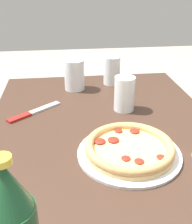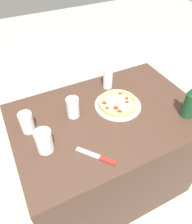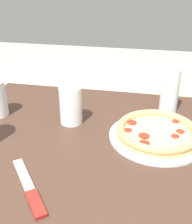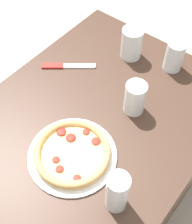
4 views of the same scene
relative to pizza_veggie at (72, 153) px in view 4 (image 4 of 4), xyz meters
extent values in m
plane|color=#A89E8E|center=(0.09, 0.04, -0.77)|extent=(8.00, 8.00, 0.00)
cube|color=#3D281E|center=(0.09, 0.04, -0.39)|extent=(1.09, 0.73, 0.75)
cylinder|color=silver|center=(0.00, 0.00, -0.01)|extent=(0.28, 0.28, 0.01)
cylinder|color=#DBB775|center=(0.00, 0.00, 0.00)|extent=(0.24, 0.24, 0.01)
cylinder|color=#E5C170|center=(0.00, 0.00, 0.00)|extent=(0.21, 0.21, 0.00)
torus|color=tan|center=(0.00, 0.00, 0.01)|extent=(0.24, 0.24, 0.02)
ellipsoid|color=maroon|center=(-0.05, 0.02, 0.01)|extent=(0.02, 0.02, 0.01)
ellipsoid|color=maroon|center=(-0.06, -0.07, 0.01)|extent=(0.02, 0.02, 0.01)
ellipsoid|color=maroon|center=(0.08, 0.01, 0.01)|extent=(0.02, 0.02, 0.01)
ellipsoid|color=maroon|center=(0.04, 0.04, 0.01)|extent=(0.03, 0.03, 0.01)
ellipsoid|color=maroon|center=(0.03, 0.07, 0.01)|extent=(0.03, 0.03, 0.01)
ellipsoid|color=maroon|center=(-0.07, -0.01, 0.01)|extent=(0.02, 0.02, 0.01)
ellipsoid|color=maroon|center=(0.07, -0.03, 0.01)|extent=(0.03, 0.03, 0.01)
cylinder|color=white|center=(0.27, -0.04, 0.04)|extent=(0.07, 0.07, 0.12)
cylinder|color=#F4A323|center=(0.27, -0.04, 0.03)|extent=(0.06, 0.06, 0.08)
cylinder|color=white|center=(0.48, 0.12, 0.04)|extent=(0.08, 0.08, 0.12)
cylinder|color=silver|center=(0.48, 0.12, 0.03)|extent=(0.07, 0.07, 0.08)
cylinder|color=white|center=(-0.04, -0.19, 0.06)|extent=(0.06, 0.06, 0.15)
cylinder|color=beige|center=(-0.04, -0.19, 0.05)|extent=(0.05, 0.05, 0.12)
cylinder|color=white|center=(0.53, -0.04, 0.04)|extent=(0.07, 0.07, 0.12)
cylinder|color=#935123|center=(0.53, -0.04, 0.03)|extent=(0.06, 0.06, 0.08)
cube|color=maroon|center=(0.24, 0.32, -0.01)|extent=(0.07, 0.08, 0.01)
cube|color=silver|center=(0.31, 0.24, -0.01)|extent=(0.09, 0.11, 0.01)
camera|label=1|loc=(-0.60, 0.16, 0.42)|focal=45.00mm
camera|label=2|loc=(0.56, 0.82, 0.86)|focal=35.00mm
camera|label=3|loc=(0.03, 0.72, 0.42)|focal=45.00mm
camera|label=4|loc=(-0.32, -0.35, 0.84)|focal=50.00mm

